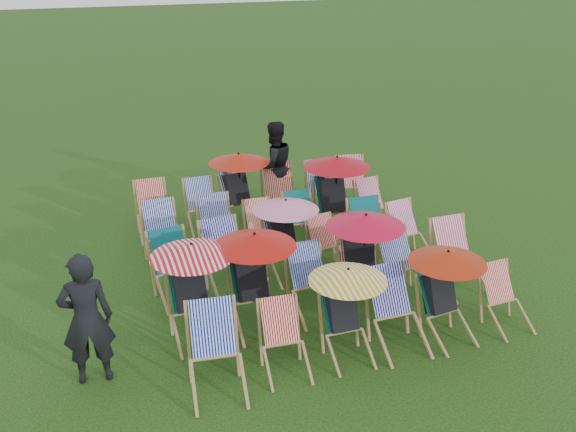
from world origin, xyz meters
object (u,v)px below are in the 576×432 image
object	(u,v)px
deckchair_5	(507,299)
person_left	(86,319)
person_rear	(274,166)
deckchair_0	(216,354)
deckchair_29	(353,184)

from	to	relation	value
deckchair_5	person_left	bearing A→B (deg)	170.18
person_rear	person_left	bearing A→B (deg)	38.36
person_rear	deckchair_0	bearing A→B (deg)	53.50
person_rear	deckchair_29	bearing A→B (deg)	152.06
deckchair_0	person_left	size ratio (longest dim) A/B	0.59
deckchair_29	person_left	world-z (taller)	person_left
deckchair_29	person_rear	size ratio (longest dim) A/B	0.56
deckchair_5	deckchair_0	bearing A→B (deg)	177.54
deckchair_0	person_rear	xyz separation A→B (m)	(2.52, 5.16, 0.39)
deckchair_0	deckchair_29	xyz separation A→B (m)	(4.04, 4.68, -0.02)
deckchair_29	person_rear	world-z (taller)	person_rear
deckchair_5	person_left	world-z (taller)	person_left
person_left	deckchair_0	bearing A→B (deg)	156.12
deckchair_29	deckchair_5	bearing A→B (deg)	-78.12
deckchair_5	deckchair_29	distance (m)	4.72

